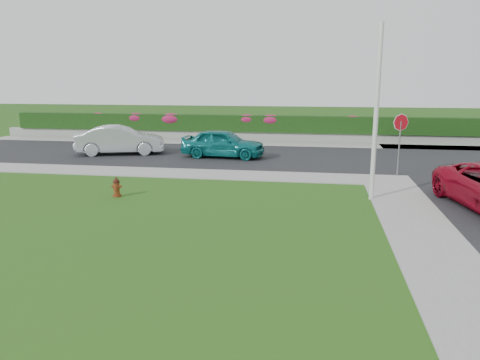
% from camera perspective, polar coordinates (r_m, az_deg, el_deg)
% --- Properties ---
extents(ground, '(120.00, 120.00, 0.00)m').
position_cam_1_polar(ground, '(12.01, -11.20, -8.04)').
color(ground, black).
rests_on(ground, ground).
extents(street_far, '(26.00, 8.00, 0.04)m').
position_cam_1_polar(street_far, '(26.46, -10.87, 3.17)').
color(street_far, black).
rests_on(street_far, ground).
extents(sidewalk_right, '(2.00, 20.00, 0.04)m').
position_cam_1_polar(sidewalk_right, '(9.90, 26.37, -13.57)').
color(sidewalk_right, gray).
rests_on(sidewalk_right, ground).
extents(sidewalk_far, '(24.00, 2.00, 0.04)m').
position_cam_1_polar(sidewalk_far, '(22.34, -17.66, 1.14)').
color(sidewalk_far, gray).
rests_on(sidewalk_far, ground).
extents(curb_corner, '(2.00, 2.00, 0.04)m').
position_cam_1_polar(curb_corner, '(20.16, 17.48, -0.01)').
color(curb_corner, gray).
rests_on(curb_corner, ground).
extents(sidewalk_beyond, '(34.00, 2.00, 0.04)m').
position_cam_1_polar(sidewalk_beyond, '(30.23, -0.43, 4.51)').
color(sidewalk_beyond, gray).
rests_on(sidewalk_beyond, ground).
extents(retaining_wall, '(34.00, 0.40, 0.60)m').
position_cam_1_polar(retaining_wall, '(31.66, 0.03, 5.38)').
color(retaining_wall, gray).
rests_on(retaining_wall, ground).
extents(hedge, '(32.00, 0.90, 1.10)m').
position_cam_1_polar(hedge, '(31.67, 0.06, 6.93)').
color(hedge, black).
rests_on(hedge, retaining_wall).
extents(fire_hydrant, '(0.36, 0.34, 0.70)m').
position_cam_1_polar(fire_hydrant, '(17.15, -14.81, -0.88)').
color(fire_hydrant, '#59270E').
rests_on(fire_hydrant, ground).
extents(sedan_teal, '(4.49, 2.12, 1.49)m').
position_cam_1_polar(sedan_teal, '(24.63, -2.08, 4.51)').
color(sedan_teal, '#0E6B6B').
rests_on(sedan_teal, street_far).
extents(sedan_silver, '(4.98, 2.97, 1.55)m').
position_cam_1_polar(sedan_silver, '(26.47, -14.40, 4.75)').
color(sedan_silver, '#ABADB2').
rests_on(sedan_silver, street_far).
extents(utility_pole, '(0.16, 0.16, 5.91)m').
position_cam_1_polar(utility_pole, '(16.48, 16.27, 7.76)').
color(utility_pole, silver).
rests_on(utility_pole, ground).
extents(stop_sign, '(0.67, 0.33, 2.68)m').
position_cam_1_polar(stop_sign, '(20.84, 18.97, 5.80)').
color(stop_sign, slate).
rests_on(stop_sign, ground).
extents(flower_clump_a, '(1.01, 0.65, 0.50)m').
position_cam_1_polar(flower_clump_a, '(34.64, -16.89, 7.45)').
color(flower_clump_a, '#AA1D48').
rests_on(flower_clump_a, hedge).
extents(flower_clump_b, '(1.34, 0.86, 0.67)m').
position_cam_1_polar(flower_clump_b, '(33.51, -12.54, 7.43)').
color(flower_clump_b, '#AA1D48').
rests_on(flower_clump_b, hedge).
extents(flower_clump_c, '(1.55, 1.00, 0.77)m').
position_cam_1_polar(flower_clump_c, '(32.67, -8.41, 7.39)').
color(flower_clump_c, '#AA1D48').
rests_on(flower_clump_c, hedge).
extents(flower_clump_d, '(1.29, 0.83, 0.65)m').
position_cam_1_polar(flower_clump_d, '(31.47, 0.86, 7.43)').
color(flower_clump_d, '#AA1D48').
rests_on(flower_clump_d, hedge).
extents(flower_clump_e, '(1.40, 0.90, 0.70)m').
position_cam_1_polar(flower_clump_e, '(31.28, 3.74, 7.34)').
color(flower_clump_e, '#AA1D48').
rests_on(flower_clump_e, hedge).
extents(flower_clump_f, '(1.07, 0.69, 0.53)m').
position_cam_1_polar(flower_clump_f, '(31.21, 13.58, 7.13)').
color(flower_clump_f, '#AA1D48').
rests_on(flower_clump_f, hedge).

